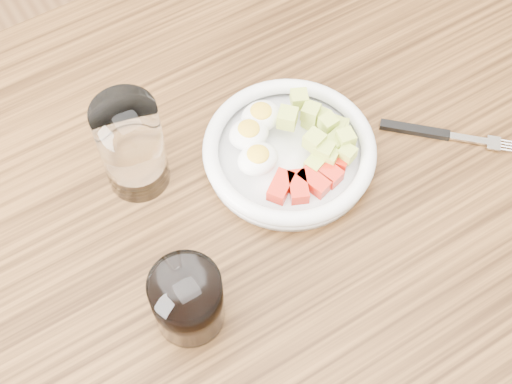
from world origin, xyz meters
TOP-DOWN VIEW (x-y plane):
  - ground at (0.00, 0.00)m, footprint 4.00×4.00m
  - dining_table at (0.00, 0.00)m, footprint 1.50×0.90m
  - bowl at (0.06, 0.05)m, footprint 0.22×0.22m
  - fork at (0.25, -0.02)m, footprint 0.15×0.14m
  - water_glass at (-0.12, 0.12)m, footprint 0.08×0.08m
  - coffee_glass at (-0.15, -0.08)m, footprint 0.08×0.08m

SIDE VIEW (x-z plane):
  - ground at x=0.00m, z-range 0.00..0.00m
  - dining_table at x=0.00m, z-range 0.28..1.05m
  - fork at x=0.25m, z-range 0.77..0.78m
  - bowl at x=0.06m, z-range 0.76..0.82m
  - coffee_glass at x=-0.15m, z-range 0.77..0.86m
  - water_glass at x=-0.12m, z-range 0.77..0.91m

